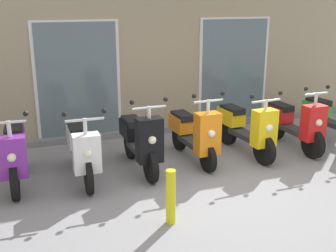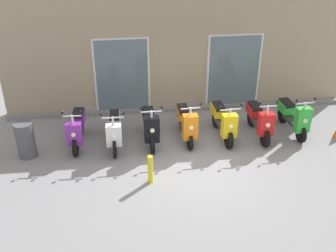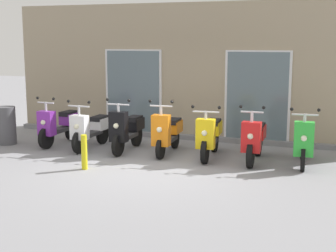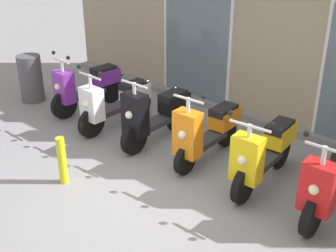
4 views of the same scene
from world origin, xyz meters
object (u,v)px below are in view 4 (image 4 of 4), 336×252
at_px(scooter_orange, 206,130).
at_px(trash_bin, 31,78).
at_px(scooter_red, 333,180).
at_px(curb_bollard, 62,160).
at_px(scooter_purple, 87,86).
at_px(scooter_white, 115,102).
at_px(scooter_black, 155,114).
at_px(scooter_yellow, 264,152).

height_order(scooter_orange, trash_bin, scooter_orange).
distance_m(scooter_red, trash_bin, 6.08).
xyz_separation_m(curb_bollard, trash_bin, (-2.99, 1.45, 0.12)).
relative_size(scooter_orange, curb_bollard, 2.25).
distance_m(scooter_purple, trash_bin, 1.30).
relative_size(scooter_white, trash_bin, 1.75).
xyz_separation_m(scooter_black, scooter_yellow, (1.96, 0.06, -0.02)).
bearing_deg(scooter_white, trash_bin, -173.13).
height_order(scooter_black, trash_bin, scooter_black).
bearing_deg(scooter_yellow, curb_bollard, -139.15).
height_order(scooter_white, scooter_orange, scooter_orange).
distance_m(scooter_black, curb_bollard, 1.76).
height_order(scooter_white, scooter_yellow, scooter_yellow).
height_order(scooter_black, scooter_red, scooter_black).
xyz_separation_m(scooter_yellow, curb_bollard, (-2.09, -1.81, -0.15)).
bearing_deg(scooter_red, scooter_white, -179.28).
relative_size(scooter_orange, scooter_red, 0.97).
relative_size(scooter_black, curb_bollard, 2.28).
bearing_deg(scooter_red, scooter_purple, 178.81).
distance_m(scooter_purple, scooter_white, 0.98).
distance_m(scooter_orange, curb_bollard, 2.14).
bearing_deg(scooter_purple, scooter_white, -8.76).
height_order(scooter_orange, scooter_yellow, scooter_orange).
bearing_deg(trash_bin, scooter_yellow, 4.01).
xyz_separation_m(scooter_black, curb_bollard, (-0.13, -1.74, -0.16)).
height_order(scooter_white, curb_bollard, scooter_white).
relative_size(scooter_black, scooter_yellow, 0.97).
xyz_separation_m(scooter_orange, curb_bollard, (-1.10, -1.83, -0.15)).
distance_m(scooter_yellow, curb_bollard, 2.77).
height_order(scooter_purple, scooter_red, scooter_red).
relative_size(scooter_yellow, scooter_red, 1.02).
distance_m(scooter_white, scooter_yellow, 2.89).
distance_m(scooter_white, scooter_red, 3.87).
height_order(scooter_red, curb_bollard, scooter_red).
height_order(scooter_white, scooter_black, scooter_black).
xyz_separation_m(scooter_white, scooter_black, (0.93, 0.03, 0.03)).
bearing_deg(trash_bin, curb_bollard, -25.86).
xyz_separation_m(scooter_black, scooter_red, (2.94, 0.02, -0.03)).
distance_m(scooter_white, trash_bin, 2.22).
bearing_deg(scooter_orange, curb_bollard, -121.01).
bearing_deg(scooter_red, scooter_black, -179.57).
bearing_deg(scooter_white, scooter_red, 0.72).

